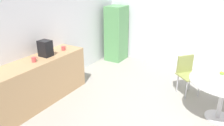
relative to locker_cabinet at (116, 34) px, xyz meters
name	(u,v)px	position (x,y,z in m)	size (l,w,h in m)	color
wall_back	(36,33)	(-2.55, 0.45, 0.50)	(6.00, 0.10, 2.60)	silver
wall_side_right	(214,23)	(0.45, -2.55, 0.50)	(0.10, 6.00, 2.60)	silver
counter_block	(30,86)	(-3.13, 0.10, -0.35)	(2.58, 0.60, 0.90)	tan
locker_cabinet	(116,34)	(0.00, 0.00, 0.00)	(0.60, 0.50, 1.61)	#599959
round_table	(224,88)	(-1.69, -3.08, -0.19)	(1.15, 1.15, 0.75)	silver
chair_olive	(187,70)	(-1.04, -2.33, -0.28)	(0.59, 0.59, 0.83)	silver
fruit_bowl	(221,76)	(-1.61, -3.01, -0.02)	(0.26, 0.26, 0.11)	silver
mug_white	(63,48)	(-2.20, 0.05, 0.14)	(0.13, 0.08, 0.09)	#D84C4C
mug_green	(34,59)	(-3.00, 0.05, 0.14)	(0.13, 0.08, 0.09)	#D84C4C
coffee_maker	(45,48)	(-2.65, 0.10, 0.26)	(0.20, 0.24, 0.32)	black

